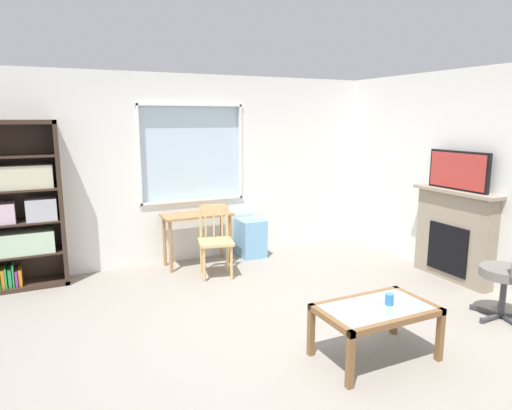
# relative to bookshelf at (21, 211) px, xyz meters

# --- Properties ---
(ground) EXTENTS (6.48, 6.06, 0.02)m
(ground) POSITION_rel_bookshelf_xyz_m (2.13, -2.29, -0.93)
(ground) COLOR gray
(wall_back_with_window) EXTENTS (5.48, 0.15, 2.56)m
(wall_back_with_window) POSITION_rel_bookshelf_xyz_m (2.13, 0.24, 0.33)
(wall_back_with_window) COLOR white
(wall_back_with_window) RESTS_ON ground
(wall_right) EXTENTS (0.12, 5.26, 2.56)m
(wall_right) POSITION_rel_bookshelf_xyz_m (4.93, -2.29, 0.36)
(wall_right) COLOR white
(wall_right) RESTS_ON ground
(bookshelf) EXTENTS (0.90, 0.38, 1.96)m
(bookshelf) POSITION_rel_bookshelf_xyz_m (0.00, 0.00, 0.00)
(bookshelf) COLOR #38281E
(bookshelf) RESTS_ON ground
(desk_under_window) EXTENTS (0.93, 0.42, 0.72)m
(desk_under_window) POSITION_rel_bookshelf_xyz_m (2.10, -0.11, -0.33)
(desk_under_window) COLOR #A37547
(desk_under_window) RESTS_ON ground
(wooden_chair) EXTENTS (0.50, 0.48, 0.90)m
(wooden_chair) POSITION_rel_bookshelf_xyz_m (2.17, -0.62, -0.46)
(wooden_chair) COLOR tan
(wooden_chair) RESTS_ON ground
(plastic_drawer_unit) EXTENTS (0.35, 0.40, 0.55)m
(plastic_drawer_unit) POSITION_rel_bookshelf_xyz_m (2.92, -0.06, -0.65)
(plastic_drawer_unit) COLOR #72ADDB
(plastic_drawer_unit) RESTS_ON ground
(fireplace) EXTENTS (0.26, 1.16, 1.13)m
(fireplace) POSITION_rel_bookshelf_xyz_m (4.77, -2.01, -0.35)
(fireplace) COLOR gray
(fireplace) RESTS_ON ground
(tv) EXTENTS (0.06, 0.83, 0.47)m
(tv) POSITION_rel_bookshelf_xyz_m (4.76, -2.01, 0.44)
(tv) COLOR black
(tv) RESTS_ON fireplace
(coffee_table) EXTENTS (0.96, 0.58, 0.46)m
(coffee_table) POSITION_rel_bookshelf_xyz_m (2.65, -3.10, -0.53)
(coffee_table) COLOR #8C9E99
(coffee_table) RESTS_ON ground
(sippy_cup) EXTENTS (0.07, 0.07, 0.09)m
(sippy_cup) POSITION_rel_bookshelf_xyz_m (2.78, -3.11, -0.42)
(sippy_cup) COLOR #337FD6
(sippy_cup) RESTS_ON coffee_table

